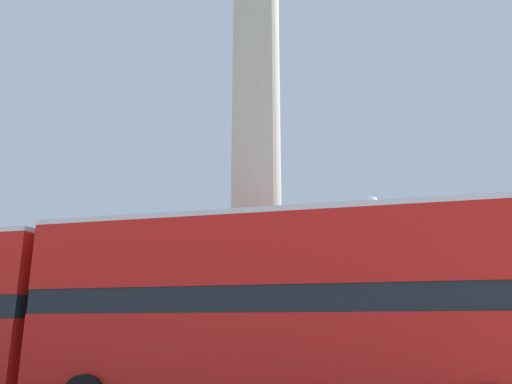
{
  "coord_description": "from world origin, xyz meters",
  "views": [
    {
      "loc": [
        4.16,
        -15.97,
        2.0
      ],
      "look_at": [
        0.0,
        0.0,
        6.42
      ],
      "focal_mm": 35.0,
      "sensor_mm": 36.0,
      "label": 1
    }
  ],
  "objects_px": {
    "bus_b": "(281,305)",
    "equestrian_statue": "(69,329)",
    "monument_column": "(256,152)",
    "street_lamp": "(376,282)"
  },
  "relations": [
    {
      "from": "bus_b",
      "to": "equestrian_statue",
      "type": "height_order",
      "value": "equestrian_statue"
    },
    {
      "from": "monument_column",
      "to": "equestrian_statue",
      "type": "bearing_deg",
      "value": 154.12
    },
    {
      "from": "equestrian_statue",
      "to": "street_lamp",
      "type": "bearing_deg",
      "value": -32.76
    },
    {
      "from": "equestrian_statue",
      "to": "street_lamp",
      "type": "relative_size",
      "value": 1.13
    },
    {
      "from": "bus_b",
      "to": "monument_column",
      "type": "bearing_deg",
      "value": 110.67
    },
    {
      "from": "bus_b",
      "to": "street_lamp",
      "type": "xyz_separation_m",
      "value": [
        2.03,
        2.88,
        0.68
      ]
    },
    {
      "from": "bus_b",
      "to": "equestrian_statue",
      "type": "relative_size",
      "value": 1.83
    },
    {
      "from": "monument_column",
      "to": "bus_b",
      "type": "xyz_separation_m",
      "value": [
        1.83,
        -4.79,
        -5.42
      ]
    },
    {
      "from": "monument_column",
      "to": "equestrian_statue",
      "type": "height_order",
      "value": "monument_column"
    },
    {
      "from": "monument_column",
      "to": "bus_b",
      "type": "relative_size",
      "value": 1.96
    }
  ]
}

